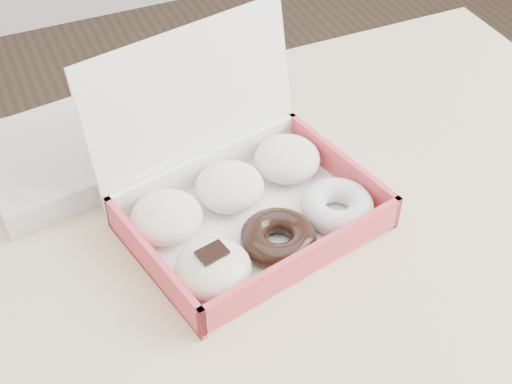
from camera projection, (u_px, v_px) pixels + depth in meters
name	position (u px, v px, depth m)	size (l,w,h in m)	color
table	(237.00, 317.00, 0.85)	(1.20, 0.80, 0.75)	tan
donut_box	(243.00, 200.00, 0.84)	(0.32, 0.30, 0.20)	white
newspapers	(74.00, 153.00, 0.92)	(0.23, 0.19, 0.04)	silver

